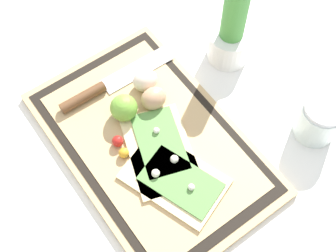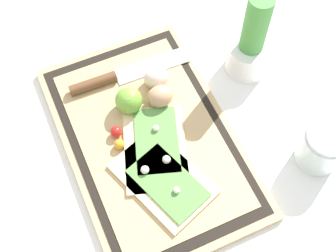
{
  "view_description": "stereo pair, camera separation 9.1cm",
  "coord_description": "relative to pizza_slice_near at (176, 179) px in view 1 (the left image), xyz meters",
  "views": [
    {
      "loc": [
        0.35,
        -0.22,
        0.83
      ],
      "look_at": [
        0.0,
        0.04,
        0.04
      ],
      "focal_mm": 50.0,
      "sensor_mm": 36.0,
      "label": 1
    },
    {
      "loc": [
        0.4,
        -0.14,
        0.83
      ],
      "look_at": [
        0.0,
        0.04,
        0.04
      ],
      "focal_mm": 50.0,
      "sensor_mm": 36.0,
      "label": 2
    }
  ],
  "objects": [
    {
      "name": "lime",
      "position": [
        -0.17,
        0.0,
        0.02
      ],
      "size": [
        0.05,
        0.05,
        0.05
      ],
      "primitive_type": "sphere",
      "color": "#70A838",
      "rests_on": "cutting_board"
    },
    {
      "name": "pizza_slice_near",
      "position": [
        0.0,
        0.0,
        0.0
      ],
      "size": [
        0.21,
        0.17,
        0.02
      ],
      "color": "beige",
      "rests_on": "cutting_board"
    },
    {
      "name": "knife",
      "position": [
        -0.25,
        -0.01,
        0.0
      ],
      "size": [
        0.04,
        0.26,
        0.02
      ],
      "color": "silver",
      "rests_on": "cutting_board"
    },
    {
      "name": "pizza_slice_far",
      "position": [
        -0.07,
        0.02,
        0.0
      ],
      "size": [
        0.21,
        0.17,
        0.02
      ],
      "color": "beige",
      "rests_on": "cutting_board"
    },
    {
      "name": "cutting_board",
      "position": [
        -0.09,
        0.01,
        -0.01
      ],
      "size": [
        0.49,
        0.32,
        0.02
      ],
      "color": "tan",
      "rests_on": "ground_plane"
    },
    {
      "name": "cherry_tomato_red",
      "position": [
        -0.13,
        -0.05,
        0.01
      ],
      "size": [
        0.02,
        0.02,
        0.02
      ],
      "primitive_type": "sphere",
      "color": "red",
      "rests_on": "cutting_board"
    },
    {
      "name": "cherry_tomato_yellow",
      "position": [
        -0.1,
        -0.05,
        0.01
      ],
      "size": [
        0.02,
        0.02,
        0.02
      ],
      "primitive_type": "sphere",
      "color": "gold",
      "rests_on": "cutting_board"
    },
    {
      "name": "sauce_jar",
      "position": [
        0.07,
        0.29,
        0.02
      ],
      "size": [
        0.08,
        0.08,
        0.09
      ],
      "color": "silver",
      "rests_on": "ground_plane"
    },
    {
      "name": "egg_brown",
      "position": [
        -0.16,
        0.06,
        0.02
      ],
      "size": [
        0.05,
        0.05,
        0.05
      ],
      "primitive_type": "ellipsoid",
      "color": "tan",
      "rests_on": "cutting_board"
    },
    {
      "name": "ground_plane",
      "position": [
        -0.09,
        0.01,
        -0.02
      ],
      "size": [
        6.0,
        6.0,
        0.0
      ],
      "primitive_type": "plane",
      "color": "white"
    },
    {
      "name": "herb_pot",
      "position": [
        -0.18,
        0.27,
        0.05
      ],
      "size": [
        0.09,
        0.09,
        0.21
      ],
      "color": "white",
      "rests_on": "ground_plane"
    },
    {
      "name": "egg_pink",
      "position": [
        -0.21,
        0.07,
        0.02
      ],
      "size": [
        0.05,
        0.05,
        0.05
      ],
      "primitive_type": "ellipsoid",
      "color": "beige",
      "rests_on": "cutting_board"
    }
  ]
}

